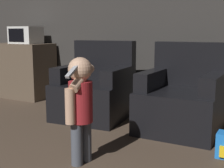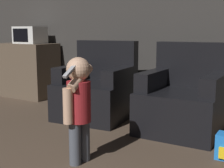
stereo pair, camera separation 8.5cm
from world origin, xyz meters
name	(u,v)px [view 2 (the right image)]	position (x,y,z in m)	size (l,w,h in m)	color
wall_back	(186,15)	(0.00, 4.50, 1.30)	(8.40, 0.05, 2.60)	#33302D
armchair_left	(97,91)	(-0.85, 3.63, 0.34)	(0.91, 0.91, 0.97)	black
armchair_right	(183,101)	(0.28, 3.63, 0.34)	(0.84, 0.85, 0.97)	black
person_toddler	(78,102)	(-0.20, 2.35, 0.53)	(0.20, 0.35, 0.89)	#474C56
kitchen_counter	(27,70)	(-2.60, 4.14, 0.45)	(1.01, 0.58, 0.89)	brown
microwave	(30,35)	(-2.49, 4.14, 1.03)	(0.46, 0.36, 0.28)	silver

